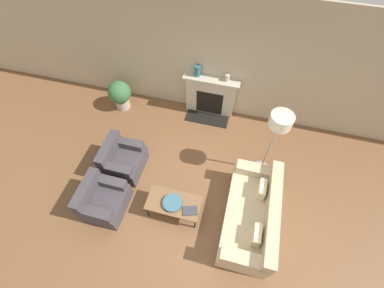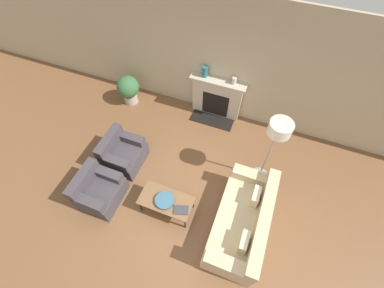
{
  "view_description": "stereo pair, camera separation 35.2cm",
  "coord_description": "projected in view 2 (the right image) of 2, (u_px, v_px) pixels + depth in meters",
  "views": [
    {
      "loc": [
        0.46,
        -1.73,
        4.9
      ],
      "look_at": [
        -0.33,
        1.3,
        0.45
      ],
      "focal_mm": 24.0,
      "sensor_mm": 36.0,
      "label": 1
    },
    {
      "loc": [
        0.79,
        -1.63,
        4.9
      ],
      "look_at": [
        -0.33,
        1.3,
        0.45
      ],
      "focal_mm": 24.0,
      "sensor_mm": 36.0,
      "label": 2
    }
  ],
  "objects": [
    {
      "name": "armchair_near",
      "position": [
        99.0,
        191.0,
        4.99
      ],
      "size": [
        0.73,
        0.81,
        0.76
      ],
      "rotation": [
        0.0,
        0.0,
        1.57
      ],
      "color": "#423D42",
      "rests_on": "ground_plane"
    },
    {
      "name": "couch",
      "position": [
        243.0,
        222.0,
        4.61
      ],
      "size": [
        0.87,
        1.88,
        0.84
      ],
      "rotation": [
        0.0,
        0.0,
        -1.57
      ],
      "color": "#CCB78E",
      "rests_on": "ground_plane"
    },
    {
      "name": "book",
      "position": [
        181.0,
        210.0,
        4.63
      ],
      "size": [
        0.3,
        0.24,
        0.02
      ],
      "rotation": [
        0.0,
        0.0,
        0.31
      ],
      "color": "#38383D",
      "rests_on": "coffee_table"
    },
    {
      "name": "armchair_far",
      "position": [
        123.0,
        154.0,
        5.49
      ],
      "size": [
        0.73,
        0.81,
        0.76
      ],
      "rotation": [
        0.0,
        0.0,
        1.57
      ],
      "color": "#423D42",
      "rests_on": "ground_plane"
    },
    {
      "name": "mantel_vase_left",
      "position": [
        205.0,
        72.0,
        5.66
      ],
      "size": [
        0.14,
        0.14,
        0.25
      ],
      "color": "#28666B",
      "rests_on": "fireplace"
    },
    {
      "name": "floor_lamp",
      "position": [
        277.0,
        135.0,
        4.34
      ],
      "size": [
        0.4,
        0.4,
        1.74
      ],
      "color": "gray",
      "rests_on": "ground_plane"
    },
    {
      "name": "mantel_vase_center_left",
      "position": [
        234.0,
        81.0,
        5.56
      ],
      "size": [
        0.1,
        0.1,
        0.16
      ],
      "color": "beige",
      "rests_on": "fireplace"
    },
    {
      "name": "wall_back",
      "position": [
        234.0,
        65.0,
        5.4
      ],
      "size": [
        18.0,
        0.06,
        2.9
      ],
      "color": "#BCAD8E",
      "rests_on": "ground_plane"
    },
    {
      "name": "fireplace",
      "position": [
        217.0,
        98.0,
        6.13
      ],
      "size": [
        1.29,
        0.59,
        1.07
      ],
      "color": "beige",
      "rests_on": "ground_plane"
    },
    {
      "name": "bowl",
      "position": [
        165.0,
        200.0,
        4.71
      ],
      "size": [
        0.35,
        0.35,
        0.06
      ],
      "color": "#38667A",
      "rests_on": "coffee_table"
    },
    {
      "name": "coffee_table",
      "position": [
        166.0,
        201.0,
        4.78
      ],
      "size": [
        1.0,
        0.51,
        0.42
      ],
      "color": "brown",
      "rests_on": "ground_plane"
    },
    {
      "name": "potted_plant",
      "position": [
        128.0,
        89.0,
        6.43
      ],
      "size": [
        0.56,
        0.56,
        0.78
      ],
      "color": "#B2A899",
      "rests_on": "ground_plane"
    },
    {
      "name": "ground_plane",
      "position": [
        184.0,
        213.0,
        5.04
      ],
      "size": [
        18.0,
        18.0,
        0.0
      ],
      "primitive_type": "plane",
      "color": "brown"
    }
  ]
}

